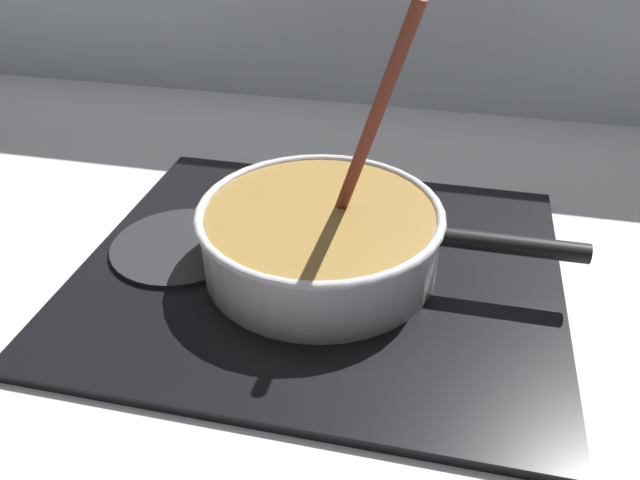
# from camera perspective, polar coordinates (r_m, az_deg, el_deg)

# --- Properties ---
(ground) EXTENTS (2.40, 1.60, 0.04)m
(ground) POSITION_cam_1_polar(r_m,az_deg,el_deg) (0.66, -16.79, -14.54)
(ground) COLOR #B7B7BC
(hob_plate) EXTENTS (0.56, 0.48, 0.01)m
(hob_plate) POSITION_cam_1_polar(r_m,az_deg,el_deg) (0.76, 0.00, -2.76)
(hob_plate) COLOR black
(hob_plate) RESTS_ON ground
(burner_ring) EXTENTS (0.20, 0.20, 0.01)m
(burner_ring) POSITION_cam_1_polar(r_m,az_deg,el_deg) (0.75, 0.00, -2.14)
(burner_ring) COLOR #592D0C
(burner_ring) RESTS_ON hob_plate
(spare_burner) EXTENTS (0.17, 0.17, 0.01)m
(spare_burner) POSITION_cam_1_polar(r_m,az_deg,el_deg) (0.80, -12.52, -0.52)
(spare_burner) COLOR #262628
(spare_burner) RESTS_ON hob_plate
(cooking_pan) EXTENTS (0.43, 0.28, 0.32)m
(cooking_pan) POSITION_cam_1_polar(r_m,az_deg,el_deg) (0.73, 0.12, 0.34)
(cooking_pan) COLOR silver
(cooking_pan) RESTS_ON hob_plate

